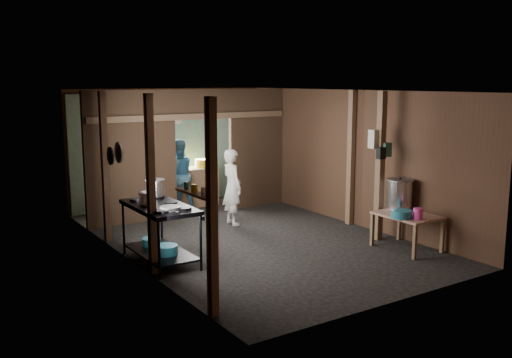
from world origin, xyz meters
TOP-DOWN VIEW (x-y plane):
  - floor at (0.00, 0.00)m, footprint 4.50×7.00m
  - ceiling at (0.00, 0.00)m, footprint 4.50×7.00m
  - wall_back at (0.00, 3.50)m, footprint 4.50×0.00m
  - wall_front at (0.00, -3.50)m, footprint 4.50×0.00m
  - wall_left at (-2.25, 0.00)m, footprint 0.00×7.00m
  - wall_right at (2.25, 0.00)m, footprint 0.00×7.00m
  - partition_left at (-1.32, 2.20)m, footprint 1.85×0.10m
  - partition_right at (1.57, 2.20)m, footprint 1.35×0.10m
  - partition_header at (0.25, 2.20)m, footprint 1.30×0.10m
  - turquoise_panel at (0.00, 3.44)m, footprint 4.40×0.06m
  - back_counter at (0.30, 2.95)m, footprint 1.20×0.50m
  - wall_clock at (0.25, 3.40)m, footprint 0.20×0.03m
  - post_left_a at (-2.18, -2.60)m, footprint 0.10×0.12m
  - post_left_b at (-2.18, -0.80)m, footprint 0.10×0.12m
  - post_left_c at (-2.18, 1.20)m, footprint 0.10×0.12m
  - post_right at (2.18, -0.20)m, footprint 0.10×0.12m
  - post_free at (1.85, -1.30)m, footprint 0.12×0.12m
  - cross_beam at (0.00, 2.15)m, footprint 4.40×0.12m
  - pan_lid_big at (-2.21, 0.40)m, footprint 0.03×0.34m
  - pan_lid_small at (-2.21, 0.80)m, footprint 0.03×0.30m
  - wall_shelf at (-2.15, -2.10)m, footprint 0.14×0.80m
  - jar_white at (-2.15, -2.35)m, footprint 0.07×0.07m
  - jar_yellow at (-2.15, -2.10)m, footprint 0.08×0.08m
  - jar_green at (-2.15, -1.88)m, footprint 0.06×0.06m
  - bag_white at (1.80, -1.22)m, footprint 0.22×0.15m
  - bag_green at (1.92, -1.36)m, footprint 0.16×0.12m
  - bag_black at (1.78, -1.38)m, footprint 0.14×0.10m
  - gas_range at (-1.88, -0.39)m, footprint 0.79×1.53m
  - prep_table at (1.83, -1.98)m, footprint 0.73×1.00m
  - stove_pot_large at (-1.71, 0.15)m, footprint 0.36×0.36m
  - stove_pot_med at (-2.05, -0.32)m, footprint 0.31×0.31m
  - frying_pan at (-1.88, -0.79)m, footprint 0.42×0.59m
  - blue_tub_front at (-1.88, -0.59)m, footprint 0.35×0.35m
  - blue_tub_back at (-1.88, -0.02)m, footprint 0.30×0.30m
  - stock_pot at (2.02, -1.62)m, footprint 0.49×0.49m
  - wash_basin at (1.56, -2.09)m, footprint 0.37×0.37m
  - pink_bucket at (1.71, -2.30)m, footprint 0.17×0.17m
  - knife at (1.75, -2.45)m, footprint 0.29×0.16m
  - yellow_tub at (0.61, 2.95)m, footprint 0.33×0.33m
  - red_cup at (0.06, 2.95)m, footprint 0.11×0.11m
  - cook at (0.26, 1.04)m, footprint 0.38×0.56m
  - worker_back at (-0.09, 2.73)m, footprint 0.79×0.63m

SIDE VIEW (x-z plane):
  - floor at x=0.00m, z-range 0.00..0.00m
  - blue_tub_back at x=-1.88m, z-range 0.18..0.29m
  - blue_tub_front at x=-1.88m, z-range 0.18..0.32m
  - prep_table at x=1.83m, z-range 0.00..0.59m
  - back_counter at x=0.30m, z-range 0.00..0.85m
  - gas_range at x=-1.88m, z-range 0.00..0.91m
  - knife at x=1.75m, z-range 0.59..0.60m
  - wash_basin at x=1.56m, z-range 0.59..0.72m
  - pink_bucket at x=1.71m, z-range 0.59..0.77m
  - cook at x=0.26m, z-range 0.00..1.48m
  - worker_back at x=-0.09m, z-range 0.00..1.53m
  - stock_pot at x=2.02m, z-range 0.57..1.11m
  - red_cup at x=0.06m, z-range 0.85..0.97m
  - frying_pan at x=-1.88m, z-range 0.90..0.97m
  - yellow_tub at x=0.61m, z-range 0.85..1.03m
  - stove_pot_med at x=-2.05m, z-range 0.89..1.11m
  - stove_pot_large at x=-1.71m, z-range 0.89..1.21m
  - turquoise_panel at x=0.00m, z-range 0.00..2.50m
  - wall_back at x=0.00m, z-range 0.00..2.60m
  - wall_front at x=0.00m, z-range 0.00..2.60m
  - wall_left at x=-2.25m, z-range 0.00..2.60m
  - wall_right at x=2.25m, z-range 0.00..2.60m
  - partition_left at x=-1.32m, z-range 0.00..2.60m
  - partition_right at x=1.57m, z-range 0.00..2.60m
  - post_left_a at x=-2.18m, z-range 0.00..2.60m
  - post_left_b at x=-2.18m, z-range 0.00..2.60m
  - post_left_c at x=-2.18m, z-range 0.00..2.60m
  - post_right at x=2.18m, z-range 0.00..2.60m
  - post_free at x=1.85m, z-range 0.00..2.60m
  - wall_shelf at x=-2.15m, z-range 1.39..1.41m
  - jar_white at x=-2.15m, z-range 1.42..1.52m
  - jar_yellow at x=-2.15m, z-range 1.42..1.52m
  - jar_green at x=-2.15m, z-range 1.42..1.52m
  - pan_lid_small at x=-2.21m, z-range 1.40..1.70m
  - bag_black at x=1.78m, z-range 1.45..1.65m
  - bag_green at x=1.92m, z-range 1.48..1.72m
  - pan_lid_big at x=-2.21m, z-range 1.48..1.82m
  - bag_white at x=1.80m, z-range 1.62..1.94m
  - wall_clock at x=0.25m, z-range 1.80..2.00m
  - cross_beam at x=0.00m, z-range 1.99..2.11m
  - partition_header at x=0.25m, z-range 2.00..2.60m
  - ceiling at x=0.00m, z-range 2.60..2.60m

